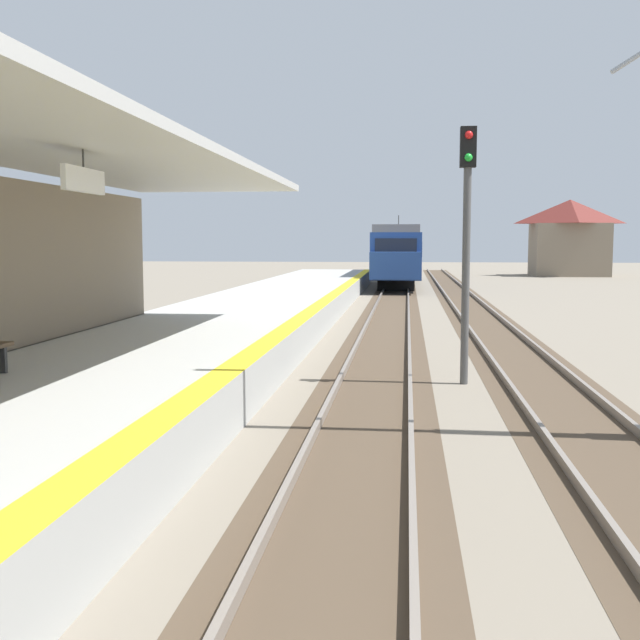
{
  "coord_description": "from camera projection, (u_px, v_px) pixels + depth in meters",
  "views": [
    {
      "loc": [
        2.53,
        0.01,
        2.93
      ],
      "look_at": [
        1.63,
        8.15,
        2.1
      ],
      "focal_mm": 43.86,
      "sensor_mm": 36.0,
      "label": 1
    }
  ],
  "objects": [
    {
      "name": "approaching_train",
      "position": [
        398.0,
        252.0,
        51.97
      ],
      "size": [
        2.93,
        19.6,
        4.76
      ],
      "color": "navy",
      "rests_on": "ground"
    },
    {
      "name": "station_platform",
      "position": [
        168.0,
        358.0,
        16.62
      ],
      "size": [
        5.0,
        80.0,
        0.91
      ],
      "color": "#A8A8A3",
      "rests_on": "ground"
    },
    {
      "name": "rail_signal_post",
      "position": [
        467.0,
        228.0,
        15.75
      ],
      "size": [
        0.32,
        0.34,
        5.2
      ],
      "color": "#4C4C4C",
      "rests_on": "ground"
    },
    {
      "name": "track_pair_middle",
      "position": [
        516.0,
        355.0,
        19.75
      ],
      "size": [
        2.34,
        120.0,
        0.16
      ],
      "color": "#4C3D2D",
      "rests_on": "ground"
    },
    {
      "name": "track_pair_nearest_platform",
      "position": [
        381.0,
        353.0,
        20.13
      ],
      "size": [
        2.34,
        120.0,
        0.16
      ],
      "color": "#4C3D2D",
      "rests_on": "ground"
    },
    {
      "name": "distant_trackside_house",
      "position": [
        569.0,
        236.0,
        65.72
      ],
      "size": [
        6.6,
        5.28,
        6.4
      ],
      "color": "#7F705B",
      "rests_on": "ground"
    }
  ]
}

